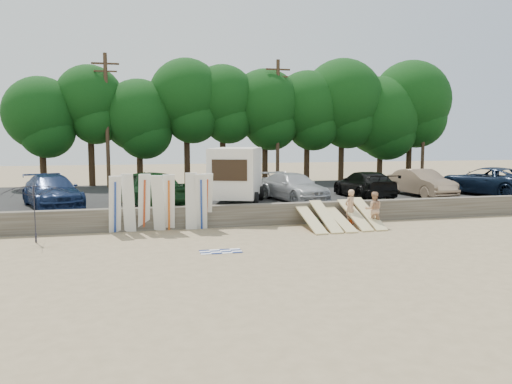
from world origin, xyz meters
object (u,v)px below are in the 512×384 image
car_5 (488,181)px  beach_umbrella (36,212)px  car_2 (293,187)px  car_4 (421,183)px  box_trailer (236,172)px  beachgoer_b (374,209)px  car_0 (52,191)px  car_1 (147,188)px  cooler (314,222)px  car_3 (364,185)px  beachgoer_a (350,208)px

car_5 → beach_umbrella: beach_umbrella is taller
car_2 → car_4: car_4 is taller
box_trailer → beachgoer_b: (5.44, -4.65, -1.48)m
car_0 → beachgoer_b: 15.41m
car_1 → cooler: 8.38m
car_3 → cooler: bearing=42.9°
car_1 → box_trailer: bearing=156.1°
car_3 → beachgoer_a: size_ratio=3.04×
car_4 → car_0: bearing=174.8°
car_5 → beach_umbrella: bearing=-4.0°
car_0 → beach_umbrella: beach_umbrella is taller
car_2 → beachgoer_a: (1.37, -4.28, -0.59)m
car_0 → car_1: car_1 is taller
beach_umbrella → beachgoer_b: bearing=-0.3°
car_2 → beachgoer_a: bearing=-86.6°
car_3 → beachgoer_b: size_ratio=3.14×
car_1 → beach_umbrella: (-4.34, -4.55, -0.42)m
box_trailer → car_1: size_ratio=0.94×
car_1 → beachgoer_a: bearing=132.2°
car_3 → car_4: car_4 is taller
beach_umbrella → car_3: bearing=17.5°
car_0 → beachgoer_a: 14.38m
car_4 → cooler: bearing=-158.8°
beachgoer_b → beach_umbrella: beach_umbrella is taller
car_4 → car_2: bearing=176.5°
car_0 → car_2: car_0 is taller
car_0 → beachgoer_b: (14.47, -5.27, -0.66)m
box_trailer → car_5: 15.27m
car_0 → car_1: 4.56m
car_0 → car_4: car_0 is taller
car_0 → beachgoer_a: (13.62, -4.59, -0.63)m
car_1 → car_2: size_ratio=1.05×
car_2 → cooler: car_2 is taller
box_trailer → car_3: size_ratio=0.97×
car_3 → cooler: car_3 is taller
box_trailer → beach_umbrella: bearing=-133.0°
cooler → car_1: bearing=161.7°
cooler → beach_umbrella: 11.94m
car_2 → beach_umbrella: bearing=-172.3°
car_4 → beachgoer_a: size_ratio=2.78×
car_0 → car_4: size_ratio=1.14×
car_2 → car_0: bearing=164.2°
beachgoer_a → car_4: bearing=-171.4°
car_1 → car_2: (7.73, 0.34, -0.17)m
car_1 → car_5: (19.76, 0.14, -0.07)m
car_0 → car_3: bearing=-19.6°
car_3 → car_4: 3.58m
car_1 → car_2: car_1 is taller
car_5 → box_trailer: bearing=-14.7°
car_5 → car_4: bearing=-20.4°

